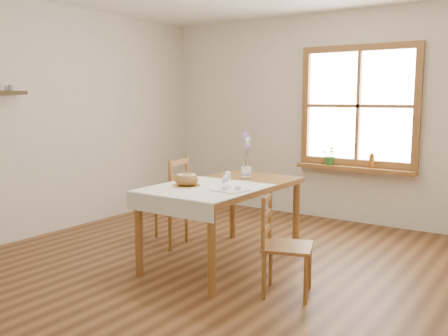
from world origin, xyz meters
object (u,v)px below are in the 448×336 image
Objects in this scene: dining_table at (224,193)px; bread_plate at (187,186)px; chair_right at (288,245)px; flower_vase at (246,173)px; chair_left at (162,201)px.

bread_plate is (-0.17, -0.35, 0.10)m from dining_table.
chair_right reaches higher than dining_table.
bread_plate is at bearing -116.30° from dining_table.
dining_table is 6.55× the size of bread_plate.
flower_vase reaches higher than bread_plate.
bread_plate is 2.25× the size of flower_vase.
chair_left reaches higher than flower_vase.
chair_left is 0.88m from bread_plate.
flower_vase is (0.86, 0.29, 0.33)m from chair_left.
dining_table is 2.00× the size of chair_right.
chair_right is 3.28× the size of bread_plate.
bread_plate reaches higher than dining_table.
flower_vase is (-0.87, 0.78, 0.40)m from chair_right.
dining_table is at bearing 70.79° from chair_left.
chair_right is (1.73, -0.48, -0.07)m from chair_left.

